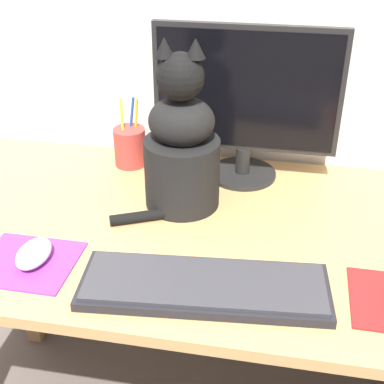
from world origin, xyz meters
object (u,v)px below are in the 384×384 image
(cat, at_px, (181,148))
(keyboard, at_px, (204,286))
(computer_mouse_left, at_px, (34,254))
(monitor, at_px, (246,100))
(pen_cup, at_px, (130,146))

(cat, bearing_deg, keyboard, -75.69)
(keyboard, height_order, cat, cat)
(keyboard, bearing_deg, computer_mouse_left, 171.15)
(monitor, relative_size, computer_mouse_left, 4.53)
(monitor, height_order, pen_cup, monitor)
(keyboard, relative_size, computer_mouse_left, 4.76)
(monitor, relative_size, pen_cup, 2.46)
(cat, bearing_deg, monitor, 47.73)
(cat, height_order, pen_cup, cat)
(pen_cup, bearing_deg, monitor, -1.84)
(keyboard, bearing_deg, monitor, 81.94)
(keyboard, distance_m, pen_cup, 0.54)
(keyboard, xyz_separation_m, pen_cup, (-0.27, 0.46, 0.04))
(keyboard, distance_m, computer_mouse_left, 0.34)
(keyboard, xyz_separation_m, computer_mouse_left, (-0.34, 0.02, 0.01))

